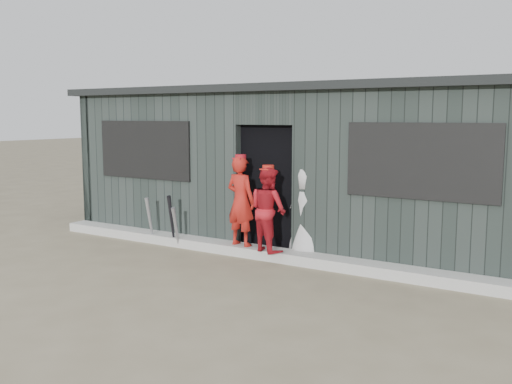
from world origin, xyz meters
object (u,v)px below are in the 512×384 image
Objects in this scene: player_red_left at (241,201)px; bat_mid at (176,228)px; bat_right at (172,221)px; player_red_right at (268,209)px; player_grey_back at (306,212)px; bat_left at (150,220)px; dugout at (307,165)px.

bat_mid is at bearing 18.38° from player_red_left.
bat_right is 1.84m from player_red_right.
player_grey_back is (2.06, 0.56, 0.36)m from bat_mid.
player_red_right is 0.89× the size of player_grey_back.
bat_right is 1.32m from player_red_left.
dugout is at bearing 42.46° from bat_left.
player_red_left is (1.25, 0.16, 0.41)m from bat_right.
player_red_right reaches higher than bat_left.
dugout is (2.01, 1.84, 0.89)m from bat_left.
bat_right is at bearing 157.74° from bat_mid.
bat_right is at bearing 22.38° from player_grey_back.
bat_mid is (0.63, -0.08, -0.05)m from bat_left.
dugout reaches higher than player_red_right.
player_red_right is 0.61m from player_grey_back.
bat_right is at bearing -129.26° from dugout.
bat_left is 2.75m from player_grey_back.
bat_mid is 0.56× the size of player_red_right.
player_red_left is 0.57m from player_red_right.
dugout is (1.52, 1.86, 0.85)m from bat_right.
player_grey_back is (0.40, 0.46, -0.07)m from player_red_right.
player_red_left is at bearing 11.05° from bat_mid.
bat_left is 1.13× the size of bat_mid.
player_grey_back is at bearing -106.83° from player_red_right.
player_grey_back reaches higher than bat_mid.
bat_right is 0.63× the size of player_red_left.
player_red_left is at bearing 7.35° from bat_right.
player_red_right is (1.80, 0.04, 0.34)m from bat_right.
player_red_left reaches higher than player_grey_back.
dugout is (1.39, 1.92, 0.94)m from bat_mid.
bat_left is 0.91× the size of bat_right.
player_grey_back is (0.95, 0.34, -0.14)m from player_red_left.
bat_right is at bearing -2.36° from bat_left.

